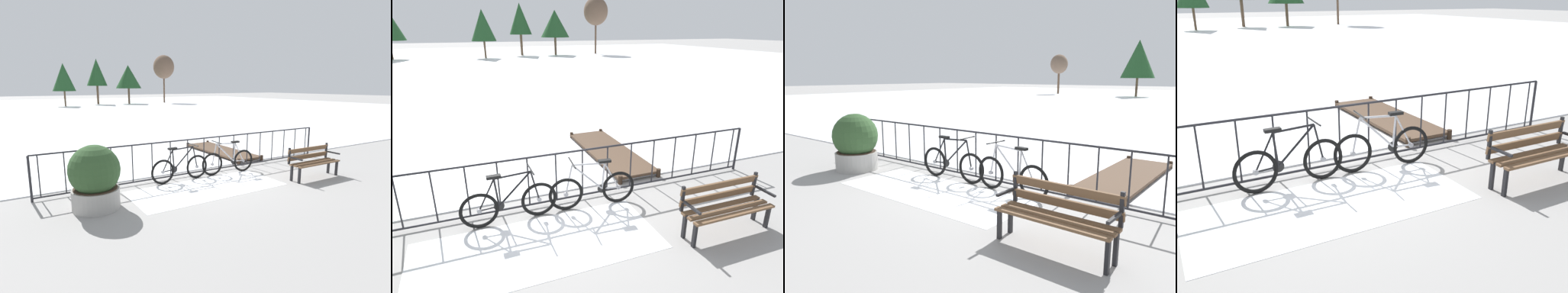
# 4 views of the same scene
# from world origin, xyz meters

# --- Properties ---
(ground_plane) EXTENTS (160.00, 160.00, 0.00)m
(ground_plane) POSITION_xyz_m (0.00, 0.00, 0.00)
(ground_plane) COLOR gray
(frozen_pond) EXTENTS (80.00, 56.00, 0.03)m
(frozen_pond) POSITION_xyz_m (0.00, 28.40, 0.01)
(frozen_pond) COLOR white
(frozen_pond) RESTS_ON ground
(snow_patch) EXTENTS (3.91, 1.60, 0.01)m
(snow_patch) POSITION_xyz_m (-0.64, -1.20, 0.00)
(snow_patch) COLOR white
(snow_patch) RESTS_ON ground
(railing_fence) EXTENTS (9.06, 0.06, 1.07)m
(railing_fence) POSITION_xyz_m (0.00, 0.00, 0.56)
(railing_fence) COLOR #232328
(railing_fence) RESTS_ON ground
(bicycle_near_railing) EXTENTS (1.71, 0.52, 0.97)m
(bicycle_near_railing) POSITION_xyz_m (-0.95, -0.31, 0.37)
(bicycle_near_railing) COLOR black
(bicycle_near_railing) RESTS_ON ground
(bicycle_second) EXTENTS (1.71, 0.52, 0.97)m
(bicycle_second) POSITION_xyz_m (0.62, -0.35, 0.37)
(bicycle_second) COLOR black
(bicycle_second) RESTS_ON ground
(park_bench) EXTENTS (1.60, 0.49, 0.89)m
(park_bench) POSITION_xyz_m (2.39, -1.89, 0.51)
(park_bench) COLOR brown
(park_bench) RESTS_ON ground
(wooden_dock) EXTENTS (1.10, 3.47, 0.20)m
(wooden_dock) POSITION_xyz_m (2.04, 1.99, 0.12)
(wooden_dock) COLOR #4C3828
(wooden_dock) RESTS_ON ground
(tree_far_west) EXTENTS (3.53, 3.53, 5.33)m
(tree_far_west) POSITION_xyz_m (10.31, 35.79, 3.73)
(tree_far_west) COLOR brown
(tree_far_west) RESTS_ON ground
(tree_west_mid) EXTENTS (3.08, 3.08, 6.93)m
(tree_west_mid) POSITION_xyz_m (15.80, 35.80, 5.22)
(tree_west_mid) COLOR brown
(tree_west_mid) RESTS_ON ground
(tree_east_mid) EXTENTS (2.72, 2.72, 5.21)m
(tree_east_mid) POSITION_xyz_m (1.61, 34.29, 3.53)
(tree_east_mid) COLOR brown
(tree_east_mid) RESTS_ON ground
(tree_extra) EXTENTS (2.69, 2.69, 6.08)m
(tree_extra) POSITION_xyz_m (6.20, 36.65, 4.26)
(tree_extra) COLOR brown
(tree_extra) RESTS_ON ground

